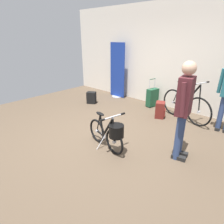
% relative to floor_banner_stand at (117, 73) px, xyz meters
% --- Properties ---
extents(ground_plane, '(7.52, 7.52, 0.00)m').
position_rel_floor_banner_stand_xyz_m(ground_plane, '(1.66, -2.48, -0.81)').
color(ground_plane, brown).
extents(back_wall, '(7.52, 0.10, 2.88)m').
position_rel_floor_banner_stand_xyz_m(back_wall, '(1.66, 0.30, 0.63)').
color(back_wall, silver).
rests_on(back_wall, ground_plane).
extents(floor_banner_stand, '(0.60, 0.36, 1.79)m').
position_rel_floor_banner_stand_xyz_m(floor_banner_stand, '(0.00, 0.00, 0.00)').
color(floor_banner_stand, '#B7B7BC').
rests_on(floor_banner_stand, ground_plane).
extents(folding_bike_foreground, '(1.02, 0.53, 0.73)m').
position_rel_floor_banner_stand_xyz_m(folding_bike_foreground, '(2.12, -2.66, -0.45)').
color(folding_bike_foreground, black).
rests_on(folding_bike_foreground, ground_plane).
extents(display_bike_left, '(1.43, 0.62, 1.03)m').
position_rel_floor_banner_stand_xyz_m(display_bike_left, '(2.54, -0.36, -0.42)').
color(display_bike_left, black).
rests_on(display_bike_left, ground_plane).
extents(visitor_browsing, '(0.32, 0.53, 1.66)m').
position_rel_floor_banner_stand_xyz_m(visitor_browsing, '(3.14, -2.00, 0.14)').
color(visitor_browsing, navy).
rests_on(visitor_browsing, ground_plane).
extents(rolling_suitcase, '(0.24, 0.39, 0.83)m').
position_rel_floor_banner_stand_xyz_m(rolling_suitcase, '(1.42, -0.05, -0.53)').
color(rolling_suitcase, '#19472D').
rests_on(rolling_suitcase, ground_plane).
extents(backpack_on_floor, '(0.33, 0.31, 0.36)m').
position_rel_floor_banner_stand_xyz_m(backpack_on_floor, '(-0.13, -1.07, -0.63)').
color(backpack_on_floor, black).
rests_on(backpack_on_floor, ground_plane).
extents(handbag_on_floor, '(0.32, 0.34, 0.41)m').
position_rel_floor_banner_stand_xyz_m(handbag_on_floor, '(2.02, -0.64, -0.60)').
color(handbag_on_floor, maroon).
rests_on(handbag_on_floor, ground_plane).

